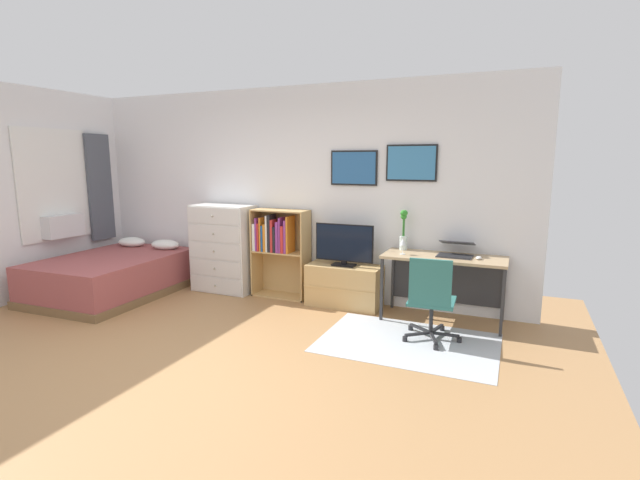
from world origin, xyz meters
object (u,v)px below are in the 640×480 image
Objects in this scene: office_chair at (431,297)px; wine_glass at (403,242)px; bed at (114,275)px; television at (344,245)px; desk at (445,267)px; bamboo_vase at (404,230)px; tv_stand at (344,286)px; dresser at (224,248)px; bookshelf at (278,244)px; computer_mouse at (479,258)px; laptop at (456,250)px.

office_chair is 0.84m from wine_glass.
television is (3.00, 0.74, 0.50)m from bed.
desk is 0.63m from bamboo_vase.
tv_stand is 0.69× the size of desk.
dresser is 1.30× the size of tv_stand.
wine_glass reaches higher than desk.
bookshelf is 0.95m from television.
bookshelf is at bearing 178.84° from desk.
computer_mouse reaches higher than desk.
wine_glass reaches higher than computer_mouse.
computer_mouse is (1.55, -0.08, -0.01)m from television.
bookshelf is at bearing 177.28° from tv_stand.
tv_stand is 1.41m from laptop.
office_chair is at bearing -31.78° from television.
laptop is (4.30, 0.77, 0.54)m from bed.
bookshelf reaches higher than laptop.
desk is 0.23m from laptop.
desk is at bearing 1.16° from television.
bamboo_vase is (-0.49, 0.86, 0.51)m from office_chair.
computer_mouse is at bearing -1.46° from dresser.
office_chair is 1.11m from bamboo_vase.
bed is 3.13m from television.
desk is 1.53× the size of office_chair.
tv_stand is 8.72× the size of computer_mouse.
television is at bearing -4.06° from bookshelf.
bamboo_vase reaches higher than television.
computer_mouse is 0.22× the size of bamboo_vase.
bed is 4.18m from office_chair.
dresser reaches higher than bookshelf.
office_chair is at bearing -14.11° from dresser.
dresser is 2.52× the size of bamboo_vase.
television is (0.00, -0.02, 0.51)m from tv_stand.
desk is at bearing 86.42° from office_chair.
wine_glass is at bearing -159.81° from desk.
bamboo_vase reaches higher than dresser.
computer_mouse is (0.36, -0.10, 0.16)m from desk.
office_chair is (1.18, -0.73, -0.31)m from television.
television reaches higher than bed.
television reaches higher than wine_glass.
bed is at bearing -168.21° from laptop.
dresser is at bearing 163.30° from office_chair.
bamboo_vase reaches higher than office_chair.
laptop is 0.64m from bamboo_vase.
bamboo_vase reaches higher than desk.
computer_mouse is (0.37, 0.65, 0.30)m from office_chair.
wine_glass reaches higher than tv_stand.
laptop is (0.12, 0.76, 0.35)m from office_chair.
wine_glass is (1.69, -0.21, 0.17)m from bookshelf.
bamboo_vase is at bearing 10.96° from bed.
bed is 1.49m from dresser.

